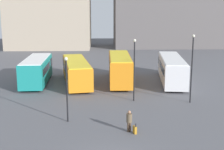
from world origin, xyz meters
TOP-DOWN VIEW (x-y plane):
  - bus_0 at (-8.02, 20.73)m, footprint 2.88×9.23m
  - bus_1 at (-3.40, 20.72)m, footprint 4.35×11.28m
  - bus_2 at (1.80, 21.01)m, footprint 2.68×10.16m
  - bus_3 at (8.03, 20.89)m, footprint 3.80×11.34m
  - traveler at (1.51, 5.35)m, footprint 0.51×0.51m
  - suitcase at (1.88, 4.99)m, footprint 0.27×0.40m
  - lamp_post_0 at (-3.09, 7.60)m, footprint 0.28×0.28m
  - lamp_post_1 at (2.66, 13.06)m, footprint 0.28×0.28m
  - lamp_post_2 at (7.90, 12.29)m, footprint 0.28×0.28m

SIDE VIEW (x-z plane):
  - suitcase at x=1.88m, z-range -0.11..0.66m
  - traveler at x=1.51m, z-range 0.15..1.73m
  - bus_1 at x=-3.40m, z-range 0.13..2.88m
  - bus_0 at x=-8.02m, z-range 0.12..3.14m
  - bus_3 at x=8.03m, z-range 0.13..3.14m
  - bus_2 at x=1.80m, z-range 0.14..3.39m
  - lamp_post_0 at x=-3.09m, z-range 0.49..5.58m
  - lamp_post_1 at x=2.66m, z-range 0.51..6.43m
  - lamp_post_2 at x=7.90m, z-range 0.52..6.90m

